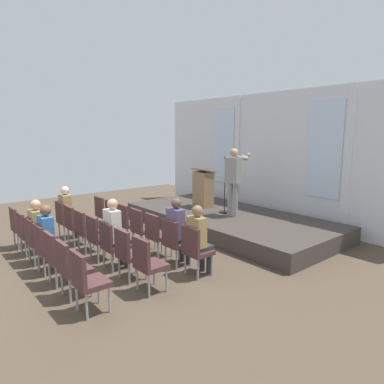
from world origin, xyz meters
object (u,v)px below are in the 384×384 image
Objects in this scene: speaker at (234,177)px; mic_stand at (225,201)px; lectern at (203,189)px; chair_r0_c4 at (157,233)px; chair_r2_c3 at (45,246)px; audience_r2_c2 at (39,228)px; chair_r1_c3 at (98,235)px; chair_r2_c2 at (36,238)px; audience_r0_c5 at (178,228)px; chair_r0_c3 at (141,226)px; chair_r1_c2 at (85,229)px; chair_r0_c2 at (127,221)px; chair_r2_c4 at (57,255)px; audience_r1_c0 at (68,210)px; chair_r1_c1 at (74,223)px; chair_r1_c0 at (65,218)px; audience_r1_c4 at (115,230)px; chair_r1_c4 at (112,243)px; chair_r0_c6 at (195,248)px; chair_r0_c5 at (175,240)px; chair_r2_c1 at (27,231)px; audience_r0_c6 at (199,237)px; chair_r0_c0 at (104,212)px; chair_r2_c0 at (19,225)px; chair_r0_c1 at (115,216)px; chair_r2_c5 at (70,266)px; audience_r2_c3 at (49,235)px; chair_r2_c6 at (87,278)px.

speaker is 0.82m from mic_stand.
speaker is at bearing -5.81° from lectern.
chair_r0_c4 and chair_r2_c3 have the same top height.
lectern is at bearing 95.08° from audience_r2_c2.
chair_r1_c3 and chair_r2_c2 have the same top height.
speaker reaches higher than audience_r0_c5.
chair_r0_c3 is 1.00× the size of chair_r1_c2.
speaker is at bearing 70.89° from chair_r0_c2.
chair_r2_c4 is (1.67, -4.83, -0.43)m from lectern.
audience_r1_c0 is 1.68m from chair_r2_c2.
chair_r1_c1 is 1.00× the size of chair_r1_c2.
chair_r1_c2 is (0.62, 0.00, 0.00)m from chair_r1_c1.
audience_r1_c4 is (2.50, 0.08, 0.23)m from chair_r1_c0.
chair_r1_c1 is 1.87m from chair_r1_c4.
chair_r2_c4 is at bearing -39.32° from chair_r1_c2.
chair_r1_c4 is (2.50, 0.00, 0.00)m from chair_r1_c0.
chair_r1_c2 is (-2.50, -1.02, 0.00)m from chair_r0_c6.
chair_r2_c4 is at bearing 0.00° from chair_r2_c2.
chair_r0_c5 is 2.13m from chair_r1_c2.
chair_r2_c3 is at bearing 0.00° from chair_r2_c1.
chair_r1_c3 is 0.72× the size of audience_r2_c2.
audience_r0_c6 is at bearing 48.64° from chair_r2_c3.
lectern is 0.84× the size of audience_r1_c4.
chair_r0_c4 and chair_r1_c1 have the same top height.
audience_r1_c0 is 2.18m from chair_r2_c3.
chair_r0_c0 is at bearing -129.26° from speaker.
chair_r0_c4 is 2.67m from audience_r1_c0.
chair_r2_c0 is 0.72× the size of audience_r2_c2.
audience_r0_c5 reaches higher than chair_r2_c1.
chair_r0_c1 is 2.50m from chair_r0_c5.
audience_r1_c0 is at bearing -161.90° from audience_r0_c5.
audience_r1_c0 is (-0.62, -0.94, 0.19)m from chair_r0_c1.
audience_r2_c2 is at bearing 177.47° from chair_r2_c5.
audience_r0_c6 is 1.40× the size of chair_r1_c4.
audience_r1_c0 is (-0.83, -3.73, -0.24)m from lectern.
audience_r2_c3 is at bearing -46.35° from chair_r0_c0.
speaker is at bearing 120.75° from chair_r0_c6.
audience_r1_c4 is (1.25, 0.08, 0.23)m from chair_r1_c2.
speaker is 4.87m from chair_r2_c2.
chair_r1_c2 is at bearing 58.60° from chair_r2_c1.
chair_r1_c0 is 3.88m from chair_r2_c6.
chair_r0_c3 is 0.71× the size of audience_r0_c6.
mic_stand is at bearing 69.83° from chair_r2_c0.
chair_r2_c4 is (0.00, -1.02, 0.00)m from chair_r1_c4.
chair_r0_c3 is 1.00× the size of chair_r2_c0.
chair_r1_c2 is at bearing 151.36° from chair_r2_c5.
chair_r0_c1 is 0.62m from chair_r0_c2.
chair_r0_c3 is 1.00× the size of chair_r2_c4.
chair_r2_c1 is at bearing -149.54° from audience_r1_c4.
chair_r2_c0 is at bearing -90.00° from audience_r1_c0.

